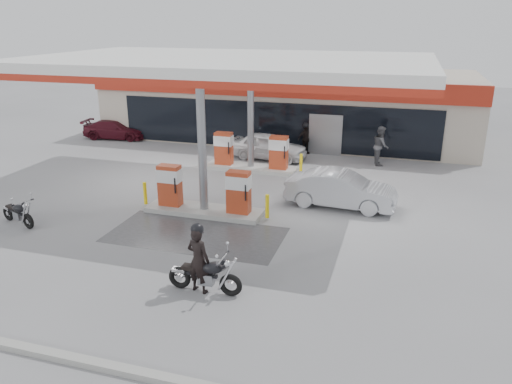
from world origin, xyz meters
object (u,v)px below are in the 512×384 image
pump_island_far (251,156)px  parked_car_left (115,129)px  pump_island_near (204,195)px  main_motorcycle (206,276)px  sedan_white (268,146)px  parked_motorcycle (18,214)px  hatchback_silver (341,189)px  parked_car_right (389,140)px  biker_main (198,260)px  attendant (381,146)px  biker_walking (306,139)px

pump_island_far → parked_car_left: (-10.00, 4.00, -0.14)m
pump_island_near → main_motorcycle: pump_island_near is taller
parked_car_left → pump_island_far: bearing=-118.3°
pump_island_far → sedan_white: size_ratio=1.26×
parked_motorcycle → hatchback_silver: (10.85, 5.21, 0.28)m
parked_motorcycle → main_motorcycle: bearing=2.6°
sedan_white → parked_car_right: (6.03, 3.80, -0.11)m
main_motorcycle → parked_car_left: (-12.29, 15.42, 0.09)m
biker_main → attendant: (3.91, 14.23, 0.04)m
hatchback_silver → biker_walking: biker_walking is taller
main_motorcycle → biker_main: bearing=-178.8°
biker_main → main_motorcycle: bearing=-164.8°
parked_car_left → biker_walking: size_ratio=2.41×
pump_island_near → main_motorcycle: (2.29, -5.42, -0.23)m
pump_island_far → sedan_white: 2.22m
parked_car_left → biker_walking: (11.95, -0.20, 0.25)m
pump_island_far → hatchback_silver: pump_island_far is taller
parked_motorcycle → hatchback_silver: 12.04m
parked_car_left → biker_walking: bearing=-97.5°
main_motorcycle → biker_walking: 15.23m
parked_motorcycle → attendant: (11.96, 11.81, 0.55)m
main_motorcycle → attendant: 14.70m
sedan_white → parked_car_left: bearing=86.0°
main_motorcycle → pump_island_far: bearing=100.8°
pump_island_near → main_motorcycle: size_ratio=2.41×
biker_walking → parked_car_left: bearing=134.4°
pump_island_far → hatchback_silver: size_ratio=1.19×
sedan_white → hatchback_silver: bearing=-136.6°
main_motorcycle → biker_main: 0.50m
attendant → parked_motorcycle: bearing=122.3°
biker_walking → pump_island_far: bearing=-161.8°
pump_island_far → biker_main: size_ratio=2.72×
pump_island_near → biker_walking: size_ratio=3.14×
parked_motorcycle → attendant: 16.82m
pump_island_far → parked_car_left: 10.77m
parked_car_left → parked_motorcycle: bearing=-169.3°
hatchback_silver → pump_island_near: bearing=118.1°
parked_motorcycle → biker_walking: 15.06m
hatchback_silver → main_motorcycle: bearing=165.1°
pump_island_far → sedan_white: bearing=82.6°
pump_island_far → parked_car_left: pump_island_far is taller
biker_walking → hatchback_silver: bearing=-113.5°
pump_island_near → biker_main: biker_main is taller
sedan_white → pump_island_near: bearing=-176.1°
pump_island_near → attendant: size_ratio=2.61×
pump_island_near → biker_walking: 9.99m
sedan_white → parked_car_right: sedan_white is taller
biker_main → sedan_white: size_ratio=0.46×
parked_car_right → biker_walking: (-4.36, -2.20, 0.23)m
pump_island_far → parked_car_right: 8.71m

